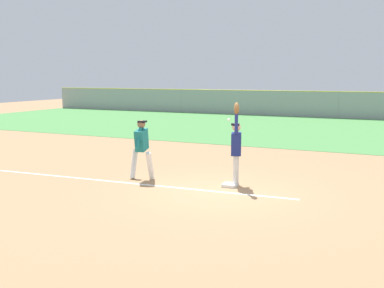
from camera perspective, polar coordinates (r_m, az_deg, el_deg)
ground_plane at (r=11.86m, az=3.80°, el=-5.94°), size 73.05×73.05×0.00m
outfield_grass at (r=26.28m, az=15.76°, el=1.76°), size 49.46×15.25×0.01m
chalk_foul_line at (r=13.50m, az=-12.76°, el=-4.32°), size 11.99×0.80×0.01m
first_base at (r=12.36m, az=4.81°, el=-5.16°), size 0.38×0.38×0.08m
fielder at (r=12.24m, az=5.57°, el=-0.15°), size 0.40×0.88×2.28m
runner at (r=13.06m, az=-6.34°, el=-0.16°), size 0.80×0.84×1.72m
baseball at (r=12.59m, az=4.62°, el=3.08°), size 0.07×0.07×0.07m
outfield_fence at (r=33.73m, az=17.94°, el=4.70°), size 49.54×0.08×1.90m
parked_car_black at (r=39.61m, az=6.01°, el=5.18°), size 4.41×2.15×1.25m
parked_car_white at (r=38.16m, az=12.65°, el=4.89°), size 4.54×2.39×1.25m
parked_car_silver at (r=37.42m, az=21.65°, el=4.43°), size 4.49×2.29×1.25m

